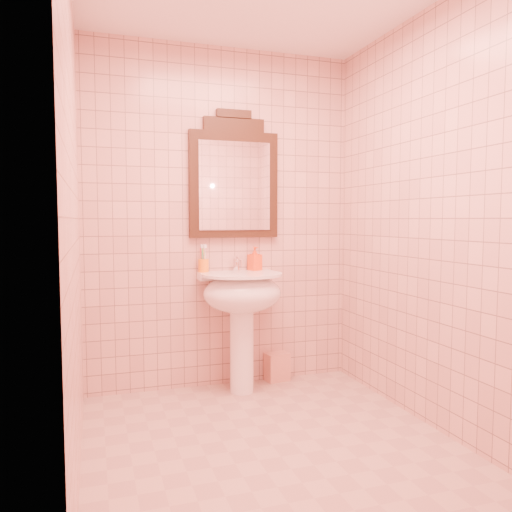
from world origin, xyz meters
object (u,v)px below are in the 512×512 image
object	(u,v)px
pedestal_sink	(242,301)
toothbrush_cup	(204,265)
soap_dispenser	(255,259)
towel	(277,367)
mirror	(234,179)

from	to	relation	value
pedestal_sink	toothbrush_cup	xyz separation A→B (m)	(-0.24, 0.17, 0.25)
soap_dispenser	towel	world-z (taller)	soap_dispenser
mirror	toothbrush_cup	world-z (taller)	mirror
pedestal_sink	towel	xyz separation A→B (m)	(0.33, 0.17, -0.55)
mirror	towel	xyz separation A→B (m)	(0.33, -0.03, -1.44)
pedestal_sink	soap_dispenser	world-z (taller)	soap_dispenser
pedestal_sink	soap_dispenser	xyz separation A→B (m)	(0.15, 0.17, 0.29)
towel	toothbrush_cup	bearing A→B (deg)	179.49
toothbrush_cup	soap_dispenser	distance (m)	0.39
soap_dispenser	towel	bearing A→B (deg)	-19.44
toothbrush_cup	towel	distance (m)	0.99
mirror	toothbrush_cup	distance (m)	0.68
pedestal_sink	soap_dispenser	distance (m)	0.37
soap_dispenser	mirror	bearing A→B (deg)	147.80
towel	pedestal_sink	bearing A→B (deg)	-153.07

